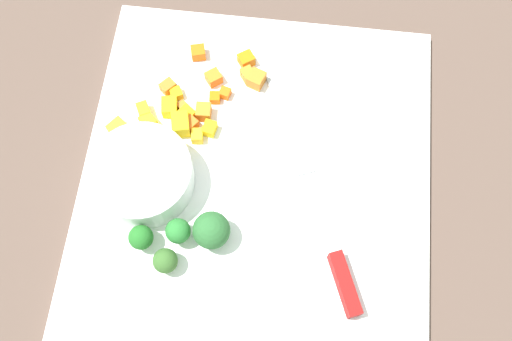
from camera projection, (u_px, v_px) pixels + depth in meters
ground_plane at (256, 177)px, 0.64m from camera, size 4.00×4.00×0.00m
cutting_board at (256, 176)px, 0.63m from camera, size 0.41×0.38×0.01m
prep_bowl at (143, 175)px, 0.60m from camera, size 0.11×0.11×0.04m
chef_knife at (320, 211)px, 0.60m from camera, size 0.33×0.15×0.02m
carrot_dice_0 at (248, 75)px, 0.66m from camera, size 0.02×0.02×0.01m
carrot_dice_1 at (225, 93)px, 0.65m from camera, size 0.01×0.01×0.01m
carrot_dice_2 at (246, 60)px, 0.67m from camera, size 0.02×0.02×0.01m
carrot_dice_3 at (168, 87)px, 0.66m from camera, size 0.02×0.02×0.01m
carrot_dice_4 at (204, 112)px, 0.64m from camera, size 0.02×0.02×0.02m
carrot_dice_5 at (215, 98)px, 0.65m from camera, size 0.01×0.01×0.01m
carrot_dice_6 at (198, 53)px, 0.67m from camera, size 0.02×0.02×0.01m
carrot_dice_7 at (214, 78)px, 0.66m from camera, size 0.02×0.02×0.01m
carrot_dice_8 at (256, 79)px, 0.66m from camera, size 0.02×0.02×0.02m
carrot_dice_9 at (183, 107)px, 0.65m from camera, size 0.01×0.01×0.01m
carrot_dice_10 at (191, 124)px, 0.64m from camera, size 0.02×0.02×0.01m
pepper_dice_0 at (210, 129)px, 0.64m from camera, size 0.02×0.02×0.01m
pepper_dice_1 at (148, 122)px, 0.64m from camera, size 0.02×0.02×0.01m
pepper_dice_2 at (170, 107)px, 0.65m from camera, size 0.02×0.02×0.02m
pepper_dice_3 at (187, 114)px, 0.64m from camera, size 0.02×0.02×0.01m
pepper_dice_4 at (144, 111)px, 0.64m from camera, size 0.02×0.02×0.01m
pepper_dice_5 at (176, 94)px, 0.65m from camera, size 0.02×0.02×0.01m
pepper_dice_6 at (197, 136)px, 0.63m from camera, size 0.02×0.01×0.01m
pepper_dice_7 at (181, 124)px, 0.63m from camera, size 0.03×0.02×0.02m
pepper_dice_8 at (118, 129)px, 0.64m from camera, size 0.03×0.03×0.02m
broccoli_floret_0 at (141, 238)px, 0.58m from camera, size 0.03×0.03×0.03m
broccoli_floret_1 at (178, 231)px, 0.58m from camera, size 0.03×0.03×0.03m
broccoli_floret_2 at (211, 230)px, 0.58m from camera, size 0.04×0.04×0.04m
broccoli_floret_3 at (165, 261)px, 0.57m from camera, size 0.03×0.03×0.03m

